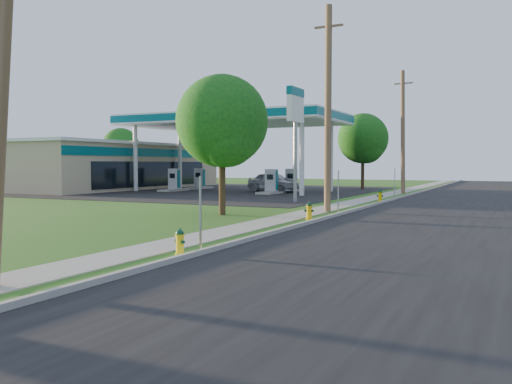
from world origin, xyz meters
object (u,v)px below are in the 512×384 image
fuel_pump_se (291,183)px  hydrant_mid (309,211)px  fuel_pump_ne (271,184)px  tree_verge (223,125)px  tree_lot (364,140)px  utility_pole_near (2,24)px  hydrant_far (380,196)px  price_pylon (295,112)px  tree_back (121,148)px  hydrant_near (180,242)px  car_silver (273,182)px  utility_pole_far (403,132)px  fuel_pump_sw (200,181)px  fuel_pump_nw (174,183)px  utility_pole_mid (328,108)px

fuel_pump_se → hydrant_mid: fuel_pump_se is taller
fuel_pump_ne → tree_verge: 17.69m
fuel_pump_se → tree_lot: (4.44, 6.23, 3.69)m
tree_verge → fuel_pump_ne: bearing=107.4°
utility_pole_near → fuel_pump_se: size_ratio=2.96×
hydrant_far → price_pylon: bearing=-153.9°
tree_verge → hydrant_mid: tree_verge is taller
tree_back → hydrant_near: bearing=-48.2°
fuel_pump_se → price_pylon: (5.00, -11.50, 4.71)m
fuel_pump_ne → tree_lot: tree_lot is taller
car_silver → price_pylon: bearing=-127.2°
fuel_pump_ne → tree_back: 25.94m
utility_pole_far → hydrant_far: utility_pole_far is taller
utility_pole_far → fuel_pump_sw: 18.39m
fuel_pump_nw → hydrant_far: bearing=-15.7°
hydrant_near → price_pylon: bearing=103.4°
fuel_pump_se → utility_pole_near: bearing=-75.7°
tree_lot → fuel_pump_se: bearing=-125.5°
utility_pole_mid → tree_back: 40.02m
fuel_pump_ne → tree_back: tree_back is taller
utility_pole_mid → price_pylon: bearing=125.3°
utility_pole_mid → hydrant_mid: 5.99m
price_pylon → tree_lot: 17.77m
hydrant_near → tree_back: bearing=131.8°
utility_pole_far → tree_lot: (-4.46, 5.23, -0.39)m
fuel_pump_se → tree_lot: tree_lot is taller
car_silver → tree_back: bearing=92.3°
utility_pole_far → fuel_pump_nw: bearing=-164.4°
utility_pole_mid → tree_lot: bearing=100.9°
price_pylon → tree_back: 33.72m
fuel_pump_nw → tree_back: bearing=144.0°
utility_pole_near → hydrant_mid: 14.86m
utility_pole_mid → fuel_pump_ne: utility_pole_mid is taller
fuel_pump_nw → fuel_pump_sw: (0.00, 4.00, 0.00)m
tree_lot → car_silver: size_ratio=1.44×
utility_pole_far → fuel_pump_nw: 19.03m
utility_pole_mid → hydrant_near: 14.15m
hydrant_far → hydrant_near: bearing=-90.3°
price_pylon → hydrant_far: price_pylon is taller
hydrant_near → utility_pole_near: bearing=-97.2°
tree_lot → hydrant_near: 37.16m
fuel_pump_se → price_pylon: size_ratio=0.47×
hydrant_mid → fuel_pump_se: bearing=114.3°
utility_pole_mid → fuel_pump_ne: size_ratio=3.06×
fuel_pump_ne → utility_pole_far: bearing=29.3°
fuel_pump_sw → tree_back: size_ratio=0.50×
utility_pole_mid → utility_pole_far: bearing=90.0°
utility_pole_mid → fuel_pump_se: utility_pole_mid is taller
utility_pole_mid → tree_lot: size_ratio=1.43×
fuel_pump_se → hydrant_near: bearing=-72.7°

